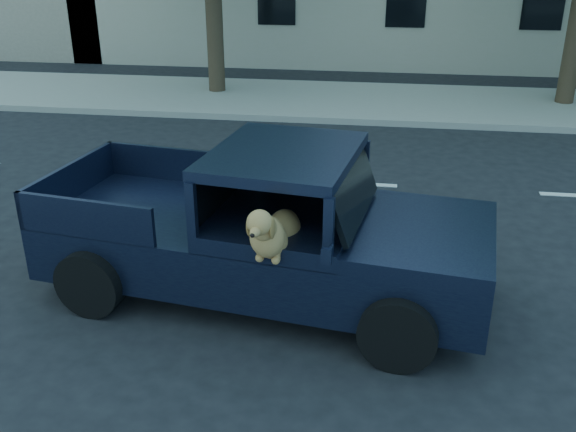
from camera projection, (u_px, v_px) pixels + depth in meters
name	position (u px, v px, depth m)	size (l,w,h in m)	color
ground	(336.00, 277.00, 8.25)	(120.00, 120.00, 0.00)	black
far_sidewalk	(364.00, 102.00, 16.55)	(60.00, 4.00, 0.15)	gray
lane_stripes	(467.00, 190.00, 11.06)	(21.60, 0.14, 0.01)	silver
pickup_truck	(257.00, 247.00, 7.66)	(5.44, 3.02, 1.86)	black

